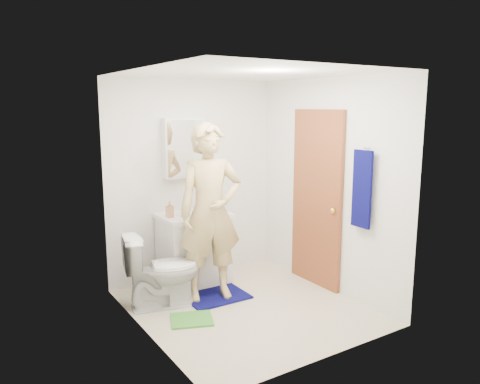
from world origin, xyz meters
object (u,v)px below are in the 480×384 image
at_px(towel, 362,189).
at_px(soap_dispenser, 170,209).
at_px(man, 210,212).
at_px(toothbrush_cup, 207,205).
at_px(toilet, 162,270).
at_px(vanity_cabinet, 194,251).
at_px(medicine_cabinet, 183,148).

bearing_deg(towel, soap_dispenser, 135.10).
bearing_deg(man, toothbrush_cup, 78.29).
bearing_deg(toilet, vanity_cabinet, -42.07).
xyz_separation_m(vanity_cabinet, toothbrush_cup, (0.25, 0.13, 0.50)).
relative_size(medicine_cabinet, toothbrush_cup, 5.19).
distance_m(vanity_cabinet, medicine_cabinet, 1.22).
bearing_deg(towel, vanity_cabinet, 128.47).
xyz_separation_m(toothbrush_cup, man, (-0.30, -0.64, 0.07)).
xyz_separation_m(towel, man, (-1.23, 0.98, -0.28)).
distance_m(towel, toilet, 2.24).
distance_m(towel, soap_dispenser, 2.11).
height_order(towel, toilet, towel).
relative_size(vanity_cabinet, toothbrush_cup, 5.94).
bearing_deg(toilet, toothbrush_cup, -44.07).
relative_size(vanity_cabinet, toilet, 1.02).
bearing_deg(toilet, man, -88.11).
xyz_separation_m(medicine_cabinet, towel, (1.18, -1.71, -0.35)).
height_order(toilet, soap_dispenser, soap_dispenser).
xyz_separation_m(toilet, toothbrush_cup, (0.83, 0.54, 0.51)).
height_order(vanity_cabinet, medicine_cabinet, medicine_cabinet).
bearing_deg(toothbrush_cup, vanity_cabinet, -152.21).
relative_size(medicine_cabinet, soap_dispenser, 3.86).
bearing_deg(medicine_cabinet, soap_dispenser, -141.88).
bearing_deg(medicine_cabinet, toilet, -132.75).
bearing_deg(towel, toothbrush_cup, 119.95).
xyz_separation_m(vanity_cabinet, soap_dispenser, (-0.30, -0.01, 0.54)).
height_order(vanity_cabinet, towel, towel).
bearing_deg(soap_dispenser, man, -63.69).
relative_size(toilet, soap_dispenser, 4.34).
distance_m(medicine_cabinet, towel, 2.11).
height_order(medicine_cabinet, towel, medicine_cabinet).
bearing_deg(towel, man, 141.65).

